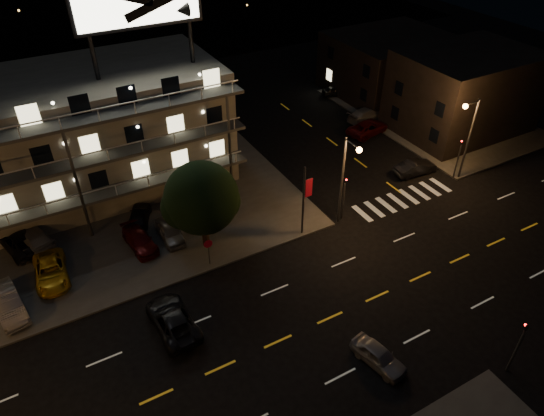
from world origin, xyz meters
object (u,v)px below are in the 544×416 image
tree (201,200)px  lot_car_2 (51,272)px  lot_car_7 (33,238)px  road_car_east (379,356)px  side_car_0 (415,168)px  road_car_west (173,320)px  lot_car_4 (170,232)px

tree → lot_car_2: size_ratio=1.53×
lot_car_7 → road_car_east: size_ratio=1.35×
tree → road_car_east: (4.95, -15.10, -3.85)m
side_car_0 → road_car_west: size_ratio=0.82×
tree → lot_car_4: tree is taller
lot_car_2 → lot_car_7: (-0.60, 4.56, 0.06)m
road_car_east → lot_car_2: bearing=122.0°
lot_car_2 → road_car_west: size_ratio=0.92×
lot_car_4 → road_car_east: bearing=-68.2°
road_car_east → lot_car_4: bearing=101.0°
tree → side_car_0: 22.02m
lot_car_4 → side_car_0: 23.94m
lot_car_4 → side_car_0: (23.85, -2.03, -0.10)m
lot_car_2 → side_car_0: lot_car_2 is taller
tree → lot_car_4: size_ratio=1.91×
side_car_0 → road_car_west: 27.48m
lot_car_4 → lot_car_2: bearing=-179.3°
tree → lot_car_2: (-11.15, 1.91, -3.66)m
lot_car_7 → road_car_west: bearing=100.3°
lot_car_7 → road_car_west: (6.77, -12.95, -0.15)m
tree → road_car_west: tree is taller
side_car_0 → road_car_east: bearing=136.8°
lot_car_7 → road_car_west: lot_car_7 is taller
tree → road_car_west: 9.00m
road_car_west → side_car_0: bearing=-168.5°
lot_car_7 → side_car_0: (33.45, -6.38, -0.17)m
lot_car_7 → lot_car_2: bearing=80.3°
lot_car_2 → road_car_west: 10.41m
side_car_0 → road_car_east: 22.61m
lot_car_4 → road_car_west: size_ratio=0.74×
lot_car_2 → side_car_0: size_ratio=1.13×
lot_car_2 → road_car_east: bearing=-43.3°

